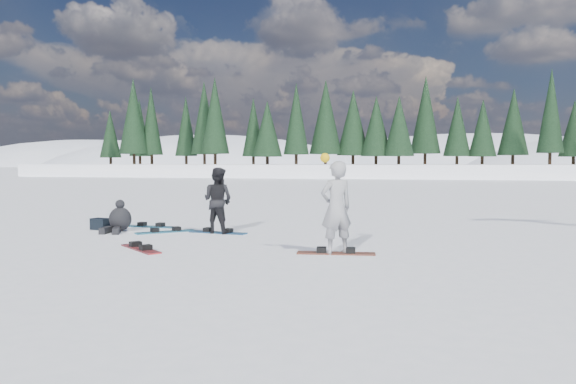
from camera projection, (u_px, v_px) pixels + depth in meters
The scene contains 11 objects.
ground at pixel (228, 243), 12.22m from camera, with size 420.00×420.00×0.00m, color white.
alpine_backdrop at pixel (380, 206), 199.16m from camera, with size 412.50×227.00×53.20m.
snowboarder_woman at pixel (336, 207), 10.73m from camera, with size 0.78×0.74×1.94m.
snowboarder_man at pixel (218, 200), 13.92m from camera, with size 0.80×0.62×1.64m, color black.
seated_rider at pixel (119, 219), 14.26m from camera, with size 0.70×1.04×0.81m.
gear_bag at pixel (100, 224), 14.68m from camera, with size 0.45×0.30×0.30m, color black.
snowboard_woman at pixel (336, 253), 10.78m from camera, with size 1.50×0.28×0.03m, color brown.
snowboard_man at pixel (218, 233), 13.96m from camera, with size 1.50×0.28×0.03m, color navy.
snowboard_loose_a at pixel (166, 232), 14.11m from camera, with size 1.50×0.28×0.03m, color teal.
snowboard_loose_b at pixel (141, 249), 11.35m from camera, with size 1.50×0.28×0.03m, color maroon.
snowboard_loose_c at pixel (151, 227), 15.26m from camera, with size 1.50×0.28×0.03m, color #165F7C.
Camera 1 is at (4.17, -11.48, 1.77)m, focal length 35.00 mm.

